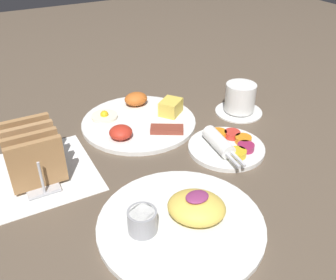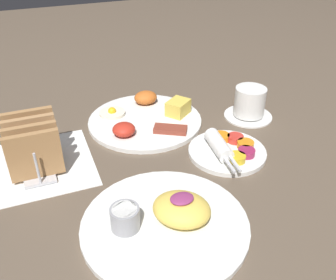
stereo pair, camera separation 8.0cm
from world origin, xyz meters
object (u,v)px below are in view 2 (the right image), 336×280
Objects in this scene: plate_condiments at (227,149)px; toast_rack at (33,145)px; plate_foreground at (166,220)px; plate_breakfast at (146,118)px; coffee_cup at (249,104)px.

toast_rack reaches higher than plate_condiments.
plate_condiments is at bearing 36.90° from plate_foreground.
plate_foreground is at bearing -103.32° from plate_breakfast.
coffee_cup reaches higher than plate_condiments.
plate_breakfast is at bearing 120.91° from plate_condiments.
plate_breakfast is 0.28m from toast_rack.
coffee_cup is at bearing -15.60° from plate_breakfast.
plate_condiments is 0.18m from coffee_cup.
plate_foreground reaches higher than plate_breakfast.
toast_rack is at bearing 164.78° from plate_condiments.
plate_condiments is 0.40m from toast_rack.
coffee_cup reaches higher than plate_breakfast.
plate_foreground is (-0.08, -0.35, 0.00)m from plate_breakfast.
toast_rack is (-0.18, 0.25, 0.04)m from plate_foreground.
toast_rack is 1.23× the size of coffee_cup.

